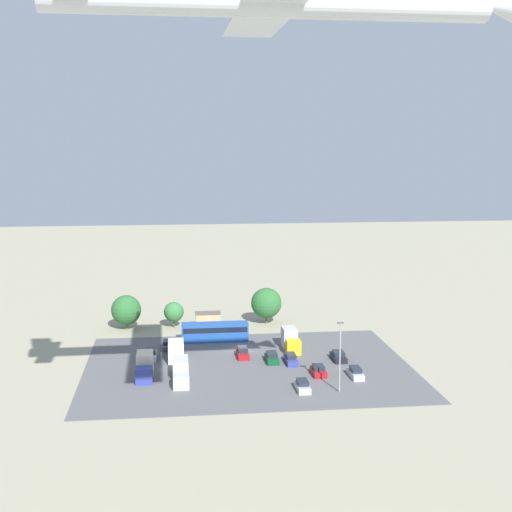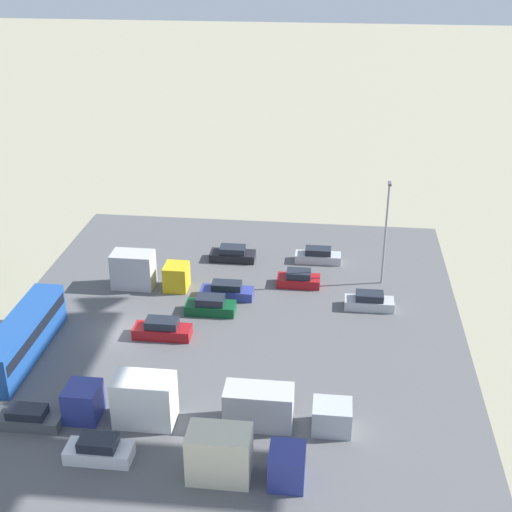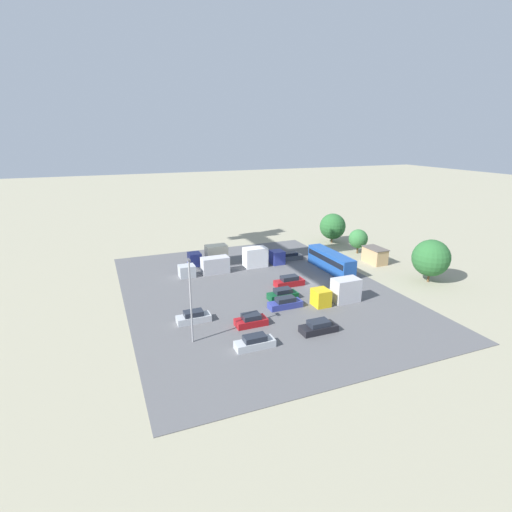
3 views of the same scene
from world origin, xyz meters
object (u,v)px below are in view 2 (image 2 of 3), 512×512
Objects in this scene: parked_car_1 at (210,306)px; parked_truck_2 at (127,401)px; parked_car_8 at (318,256)px; bus at (23,336)px; parked_car_6 at (369,302)px; parked_car_0 at (99,450)px; parked_car_7 at (299,279)px; parked_car_5 at (227,291)px; parked_car_2 at (28,418)px; parked_truck_3 at (279,409)px; parked_car_3 at (162,330)px; parked_truck_0 at (145,272)px; parked_car_4 at (233,254)px; parked_truck_1 at (238,458)px.

parked_truck_2 is (15.33, -3.10, 0.96)m from parked_car_1.
bus is at bearing 131.35° from parked_car_8.
parked_car_6 is at bearing -43.72° from parked_truck_2.
parked_car_0 is 1.06× the size of parked_car_7.
parked_car_2 is at bearing 151.32° from parked_car_5.
parked_car_1 is (-19.40, 3.86, -0.02)m from parked_car_0.
parked_truck_3 is (17.14, -6.59, 0.67)m from parked_car_6.
parked_car_0 is at bearing -2.21° from parked_car_3.
parked_car_1 is 8.09m from parked_truck_0.
parked_car_4 is 26.50m from parked_truck_3.
parked_car_4 is 26.46m from parked_truck_2.
parked_car_0 is 0.90× the size of parked_car_5.
parked_truck_2 is at bearing -86.48° from parked_truck_3.
parked_truck_2 is at bearing 10.97° from parked_truck_0.
parked_car_1 is 20.74m from parked_truck_1.
parked_truck_2 is (-4.07, 0.76, 0.94)m from parked_car_0.
parked_car_0 reaches higher than parked_car_1.
parked_truck_1 reaches higher than parked_truck_3.
parked_car_4 is at bearing -164.85° from parked_truck_3.
parked_car_8 reaches higher than parked_car_2.
bus is 25.39m from parked_car_7.
parked_truck_1 is (24.22, 12.13, -0.00)m from parked_truck_0.
parked_truck_1 is at bearing 85.97° from parked_car_0.
bus reaches higher than parked_car_0.
parked_car_1 is 0.96× the size of parked_car_4.
parked_car_5 is 1.04× the size of parked_car_8.
parked_car_8 is at bearing -24.37° from parked_truck_2.
parked_car_4 is at bearing -2.09° from parked_car_1.
parked_car_2 is 1.02× the size of parked_car_4.
parked_truck_0 reaches higher than parked_car_2.
parked_car_1 is 9.59m from parked_car_7.
parked_truck_0 is (-20.87, 2.85, 0.97)m from parked_car_2.
parked_car_6 is at bearing -119.33° from parked_car_7.
parked_car_8 is at bearing 173.16° from parked_truck_1.
parked_car_6 is (-19.14, 23.63, 0.03)m from parked_car_2.
parked_truck_0 is at bearing 58.75° from parked_car_1.
parked_truck_2 reaches higher than parked_car_3.
bus is 2.46× the size of parked_car_5.
parked_truck_3 reaches higher than parked_car_2.
parked_car_5 is at bearing -19.10° from parked_car_1.
parked_truck_2 is at bearing 167.32° from parked_car_5.
parked_car_6 is at bearing 21.53° from bus.
parked_car_7 is at bearing -26.06° from parked_truck_2.
parked_car_3 is (-15.01, 0.58, -0.01)m from parked_car_0.
parked_car_0 is 0.60× the size of parked_truck_0.
parked_truck_1 is 0.95× the size of parked_truck_2.
parked_car_7 is at bearing -63.52° from parked_car_5.
parked_car_3 is at bearing 22.78° from parked_truck_0.
parked_car_8 is at bearing 157.32° from parked_car_0.
parked_car_2 is (16.70, -9.72, -0.07)m from parked_car_1.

